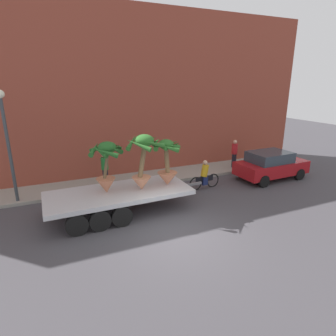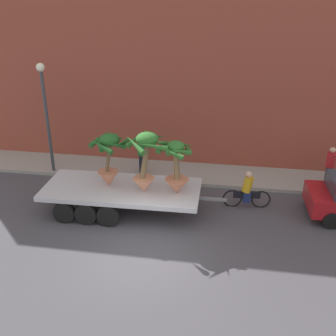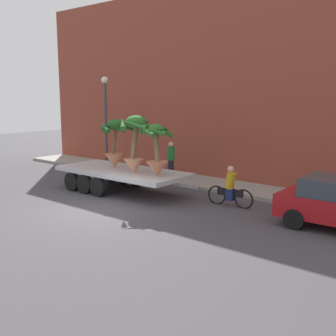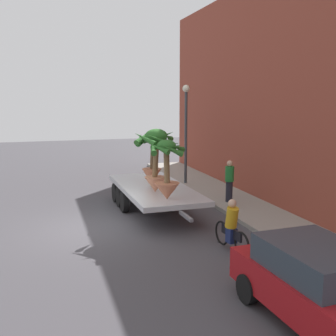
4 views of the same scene
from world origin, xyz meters
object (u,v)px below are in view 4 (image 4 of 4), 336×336
street_lamp (186,121)px  pedestrian_near_gate (229,180)px  potted_palm_middle (167,170)px  potted_palm_front (156,156)px  cyclist (232,228)px  parked_car (321,286)px  flatbed_trailer (153,190)px  potted_palm_rear (152,154)px

street_lamp → pedestrian_near_gate: bearing=6.2°
pedestrian_near_gate → street_lamp: 4.63m
potted_palm_middle → street_lamp: (-6.08, 2.86, 1.24)m
potted_palm_middle → potted_palm_front: potted_palm_front is taller
potted_palm_middle → cyclist: potted_palm_middle is taller
parked_car → potted_palm_front: bearing=-172.1°
parked_car → pedestrian_near_gate: size_ratio=2.40×
flatbed_trailer → potted_palm_front: size_ratio=2.98×
flatbed_trailer → potted_palm_middle: size_ratio=3.41×
flatbed_trailer → street_lamp: 5.25m
flatbed_trailer → parked_car: (9.08, 0.87, 0.06)m
cyclist → parked_car: size_ratio=0.45×
potted_palm_middle → street_lamp: size_ratio=0.42×
potted_palm_front → pedestrian_near_gate: bearing=105.6°
cyclist → potted_palm_rear: bearing=-169.0°
pedestrian_near_gate → parked_car: bearing=-14.7°
potted_palm_rear → street_lamp: size_ratio=0.43×
potted_palm_front → street_lamp: street_lamp is taller
cyclist → pedestrian_near_gate: bearing=155.1°
potted_palm_middle → parked_car: bearing=8.4°
potted_palm_rear → cyclist: 5.40m
cyclist → potted_palm_middle: bearing=-155.9°
potted_palm_front → pedestrian_near_gate: 3.74m
potted_palm_rear → potted_palm_front: 1.46m
cyclist → street_lamp: (-8.67, 1.70, 2.56)m
parked_car → pedestrian_near_gate: bearing=165.3°
potted_palm_front → parked_car: size_ratio=0.56×
potted_palm_front → cyclist: size_ratio=1.25×
cyclist → pedestrian_near_gate: 5.09m
potted_palm_rear → potted_palm_front: bearing=-10.2°
potted_palm_front → pedestrian_near_gate: (-0.95, 3.39, -1.26)m
potted_palm_middle → street_lamp: 6.83m
cyclist → street_lamp: 9.20m
flatbed_trailer → parked_car: 9.12m
street_lamp → potted_palm_rear: bearing=-37.0°
parked_car → potted_palm_middle: bearing=-171.6°
parked_car → pedestrian_near_gate: (-8.77, 2.30, 0.22)m
flatbed_trailer → pedestrian_near_gate: bearing=84.4°
potted_palm_rear → flatbed_trailer: bearing=-11.5°
parked_car → pedestrian_near_gate: 9.07m
potted_palm_front → pedestrian_near_gate: potted_palm_front is taller
potted_palm_rear → potted_palm_middle: (2.51, -0.17, -0.18)m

